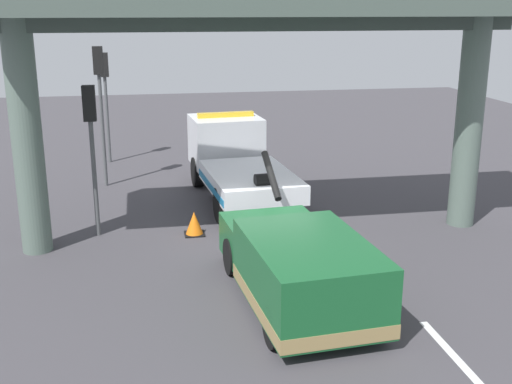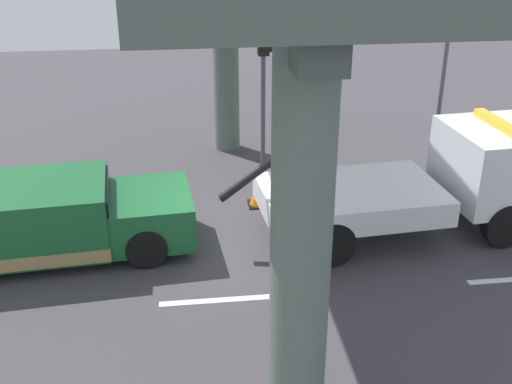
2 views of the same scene
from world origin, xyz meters
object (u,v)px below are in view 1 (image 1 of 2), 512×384
towed_van_green (299,269)px  traffic_light_near (91,127)px  traffic_light_mid (105,83)px  tow_truck_white (235,158)px  traffic_light_far (100,86)px  traffic_cone_orange (194,224)px

towed_van_green → traffic_light_near: bearing=40.6°
towed_van_green → traffic_light_mid: 14.35m
towed_van_green → traffic_light_near: traffic_light_near is taller
tow_truck_white → traffic_light_mid: bearing=38.7°
traffic_light_far → traffic_cone_orange: size_ratio=7.32×
tow_truck_white → traffic_cone_orange: 4.15m
towed_van_green → traffic_cone_orange: (4.55, 1.74, -0.48)m
traffic_light_far → traffic_cone_orange: traffic_light_far is taller
traffic_light_mid → traffic_light_far: bearing=-180.0°
towed_van_green → traffic_light_near: size_ratio=1.34×
traffic_light_near → traffic_light_mid: bearing=0.0°
traffic_light_near → traffic_light_mid: 8.50m
towed_van_green → traffic_light_near: (5.00, 4.29, 2.14)m
traffic_light_near → traffic_cone_orange: 3.68m
traffic_light_near → traffic_light_mid: (8.50, 0.00, 0.16)m
towed_van_green → traffic_light_mid: bearing=17.6°
tow_truck_white → towed_van_green: (-8.24, -0.07, -0.42)m
traffic_light_near → traffic_light_far: 5.02m
traffic_light_mid → tow_truck_white: bearing=-141.3°
tow_truck_white → traffic_light_near: (-3.24, 4.21, 1.72)m
traffic_light_near → traffic_cone_orange: bearing=-100.0°
traffic_light_mid → traffic_cone_orange: bearing=-164.1°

